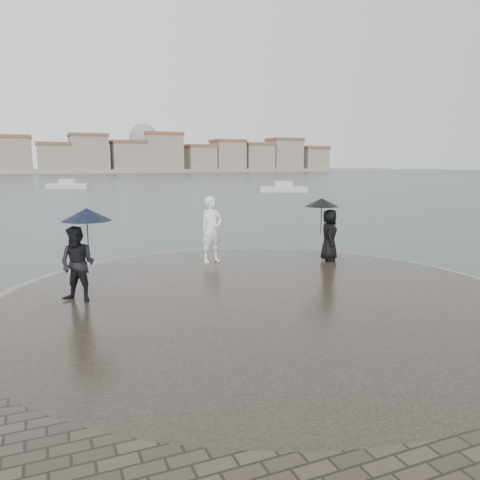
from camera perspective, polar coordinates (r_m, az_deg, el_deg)
name	(u,v)px	position (r m, az deg, el deg)	size (l,w,h in m)	color
ground	(354,371)	(8.19, 13.75, -15.22)	(400.00, 400.00, 0.00)	#2B3835
kerb_ring	(262,303)	(10.94, 2.69, -7.71)	(12.50, 12.50, 0.32)	gray
quay_tip	(262,302)	(10.93, 2.69, -7.60)	(11.90, 11.90, 0.36)	#2D261E
statue	(212,229)	(14.28, -3.46, 1.29)	(0.73, 0.48, 2.01)	white
visitor_left	(80,250)	(10.77, -18.90, -1.15)	(1.31, 1.14, 2.04)	black
visitor_right	(327,225)	(14.69, 10.55, 1.83)	(1.21, 1.10, 1.95)	black
far_skyline	(33,156)	(166.65, -23.97, 9.35)	(260.00, 20.00, 37.00)	gray
boats	(169,187)	(59.16, -8.62, 6.37)	(28.44, 21.08, 1.50)	beige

